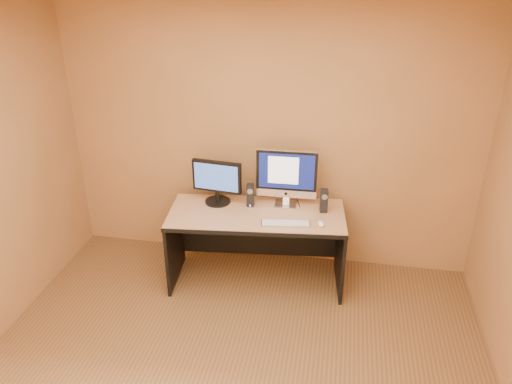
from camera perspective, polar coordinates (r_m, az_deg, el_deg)
walls at (r=3.02m, az=-4.56°, el=-6.48°), size 4.00×4.00×2.60m
ceiling at (r=2.57m, az=-5.63°, el=18.79°), size 4.00×4.00×0.00m
desk at (r=4.75m, az=0.06°, el=-6.39°), size 1.67×0.86×0.74m
imac at (r=4.60m, az=3.48°, el=1.59°), size 0.58×0.22×0.55m
second_monitor at (r=4.69m, az=-4.47°, el=1.12°), size 0.51×0.29×0.42m
speaker_left at (r=4.65m, az=-0.65°, el=-0.36°), size 0.08×0.08×0.22m
speaker_right at (r=4.59m, az=7.77°, el=-0.99°), size 0.08×0.08×0.22m
keyboard at (r=4.39m, az=3.40°, el=-3.59°), size 0.44×0.17×0.02m
mouse at (r=4.40m, az=7.44°, el=-3.59°), size 0.08×0.11×0.04m
cable_a at (r=4.79m, az=4.82°, el=-1.06°), size 0.06×0.22×0.01m
cable_b at (r=4.80m, az=3.16°, el=-0.92°), size 0.05×0.18×0.01m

